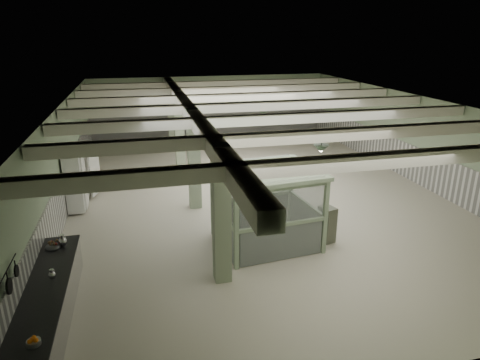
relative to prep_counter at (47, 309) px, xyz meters
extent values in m
plane|color=beige|center=(6.54, 7.00, -0.46)|extent=(20.00, 20.00, 0.00)
cube|color=beige|center=(6.54, 7.00, 3.14)|extent=(14.00, 20.00, 0.02)
cube|color=#96AC89|center=(6.54, 17.00, 1.34)|extent=(14.00, 0.02, 3.60)
cube|color=#96AC89|center=(6.54, -3.00, 1.34)|extent=(14.00, 0.02, 3.60)
cube|color=#96AC89|center=(-0.46, 7.00, 1.34)|extent=(0.02, 20.00, 3.60)
cube|color=#96AC89|center=(13.54, 7.00, 1.34)|extent=(0.02, 20.00, 3.60)
cube|color=white|center=(-0.43, 7.00, 0.29)|extent=(0.05, 19.90, 1.50)
cube|color=white|center=(13.52, 7.00, 0.29)|extent=(0.05, 19.90, 1.50)
cube|color=white|center=(6.54, 16.97, 0.29)|extent=(13.90, 0.05, 1.50)
cube|color=white|center=(4.04, 7.00, 2.92)|extent=(0.45, 19.90, 0.40)
cube|color=white|center=(6.54, -0.50, 2.96)|extent=(13.90, 0.35, 0.32)
cube|color=white|center=(6.54, 2.00, 2.96)|extent=(13.90, 0.35, 0.32)
cube|color=white|center=(6.54, 4.50, 2.96)|extent=(13.90, 0.35, 0.32)
cube|color=white|center=(6.54, 7.00, 2.96)|extent=(13.90, 0.35, 0.32)
cube|color=white|center=(6.54, 9.50, 2.96)|extent=(13.90, 0.35, 0.32)
cube|color=white|center=(6.54, 12.00, 2.96)|extent=(13.90, 0.35, 0.32)
cube|color=white|center=(6.54, 14.50, 2.96)|extent=(13.90, 0.35, 0.32)
cube|color=#97A887|center=(4.04, 1.00, 1.34)|extent=(0.42, 0.42, 3.60)
cube|color=#97A887|center=(4.04, 6.00, 1.34)|extent=(0.42, 0.42, 3.60)
cube|color=#97A887|center=(4.04, 11.00, 1.34)|extent=(0.42, 0.42, 3.60)
cube|color=#97A887|center=(4.04, 15.00, 1.34)|extent=(0.42, 0.42, 3.60)
cylinder|color=black|center=(-0.39, -0.60, 1.39)|extent=(0.02, 1.20, 0.02)
cone|color=#2E3C2D|center=(7.04, 2.00, 2.59)|extent=(0.44, 0.44, 0.22)
cone|color=#2E3C2D|center=(7.04, 7.50, 2.59)|extent=(0.44, 0.44, 0.22)
cone|color=#2E3C2D|center=(7.04, 12.50, 2.59)|extent=(0.44, 0.44, 0.22)
cube|color=#B3B2B7|center=(0.00, 0.00, -0.02)|extent=(0.87, 5.19, 0.88)
cube|color=black|center=(0.00, 0.00, 0.43)|extent=(0.91, 5.23, 0.04)
cylinder|color=#B2B2B7|center=(0.15, -1.71, 0.48)|extent=(0.27, 0.27, 0.09)
cylinder|color=black|center=(-0.34, -0.86, 1.17)|extent=(0.04, 0.31, 0.31)
cylinder|color=black|center=(-0.34, -0.31, 1.17)|extent=(0.03, 0.25, 0.25)
cube|color=white|center=(-0.11, 7.25, 0.57)|extent=(0.56, 2.25, 2.07)
cube|color=white|center=(0.20, 6.74, 0.57)|extent=(0.06, 0.84, 1.97)
cube|color=white|center=(0.32, 7.86, 0.57)|extent=(0.33, 0.82, 1.97)
cube|color=silver|center=(0.24, 6.74, 0.57)|extent=(0.02, 0.05, 0.30)
cube|color=silver|center=(0.24, 7.77, 0.57)|extent=(0.02, 0.05, 0.30)
cube|color=#8BA181|center=(4.51, 1.40, 0.65)|extent=(0.13, 0.13, 2.22)
cube|color=#8BA181|center=(4.27, 3.61, 0.65)|extent=(0.13, 0.13, 2.22)
cube|color=#8BA181|center=(7.15, 1.68, 0.65)|extent=(0.13, 0.13, 2.22)
cube|color=#8BA181|center=(6.92, 3.89, 0.65)|extent=(0.13, 0.13, 2.22)
cube|color=#8BA181|center=(5.71, 2.65, 1.82)|extent=(3.15, 2.76, 0.12)
cube|color=silver|center=(5.83, 1.54, 0.09)|extent=(2.45, 0.32, 1.05)
cube|color=silver|center=(5.83, 1.54, 1.32)|extent=(2.45, 0.32, 1.22)
cube|color=silver|center=(5.60, 3.75, 0.09)|extent=(2.45, 0.32, 1.05)
cube|color=silver|center=(5.60, 3.75, 1.32)|extent=(2.45, 0.32, 1.22)
cube|color=silver|center=(4.39, 2.51, 0.09)|extent=(0.27, 2.01, 1.05)
cube|color=silver|center=(4.39, 2.51, 1.32)|extent=(0.27, 2.01, 1.22)
cube|color=silver|center=(7.04, 2.79, 0.09)|extent=(0.27, 2.01, 1.05)
cube|color=silver|center=(7.04, 2.79, 1.32)|extent=(0.27, 2.01, 1.22)
cube|color=#595C4D|center=(7.55, 2.37, 0.09)|extent=(0.49, 0.59, 1.11)
camera|label=1|loc=(2.22, -8.49, 5.62)|focal=32.00mm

